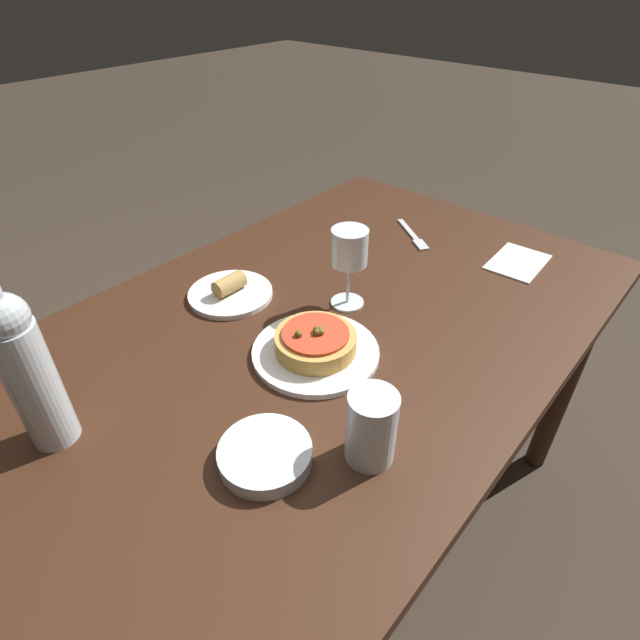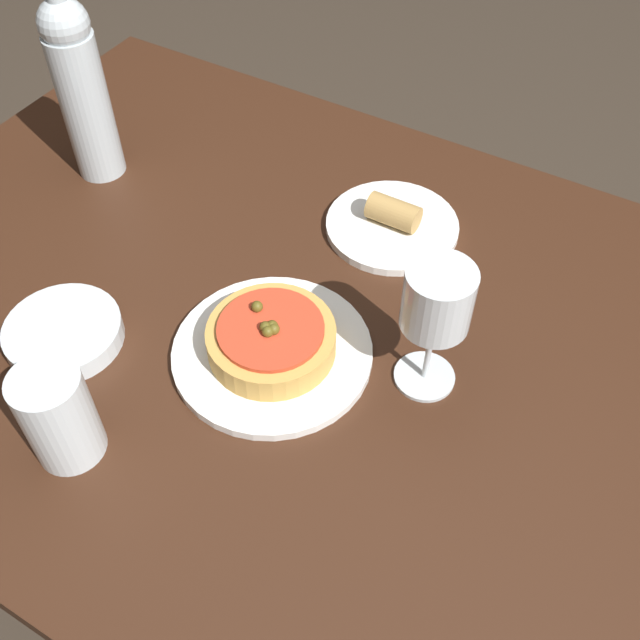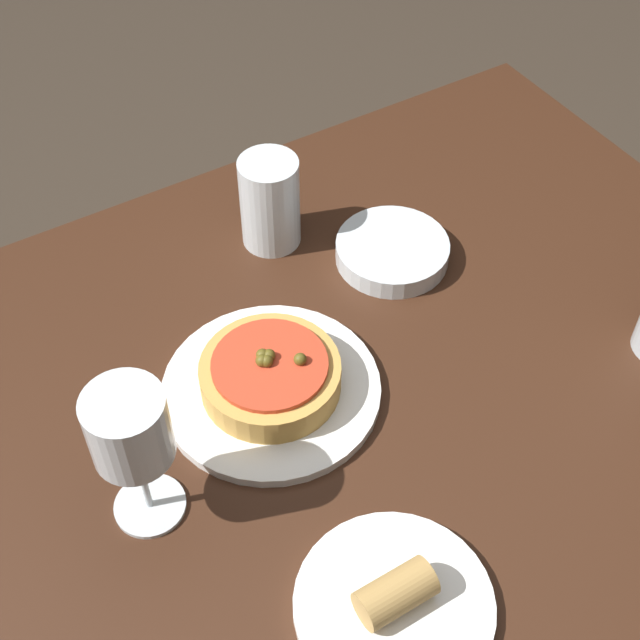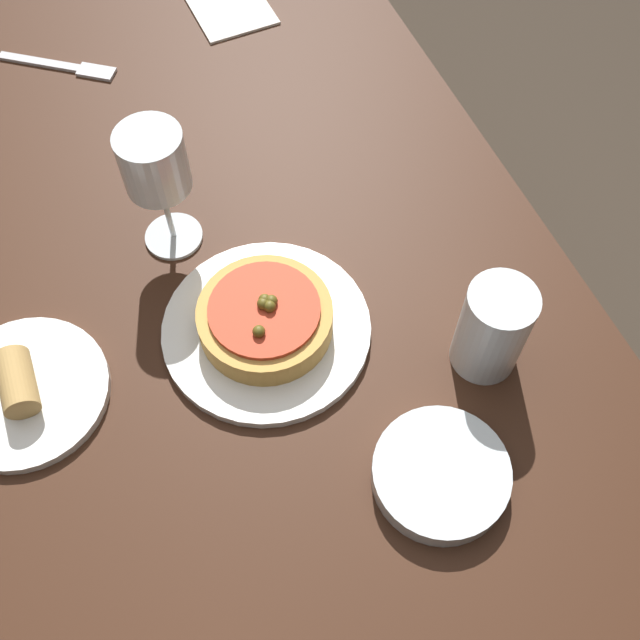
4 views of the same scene
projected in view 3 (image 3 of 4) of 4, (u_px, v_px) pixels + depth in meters
name	position (u px, v px, depth m)	size (l,w,h in m)	color
dining_table	(241.00, 509.00, 0.98)	(1.43, 0.88, 0.75)	#381E11
dinner_plate	(271.00, 390.00, 0.97)	(0.24, 0.24, 0.01)	white
pizza	(270.00, 375.00, 0.96)	(0.15, 0.15, 0.05)	gold
wine_glass	(128.00, 430.00, 0.79)	(0.08, 0.08, 0.18)	silver
water_cup	(270.00, 202.00, 1.10)	(0.07, 0.07, 0.12)	silver
side_bowl	(392.00, 251.00, 1.11)	(0.14, 0.14, 0.03)	silver
side_plate	(394.00, 603.00, 0.81)	(0.19, 0.19, 0.05)	white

